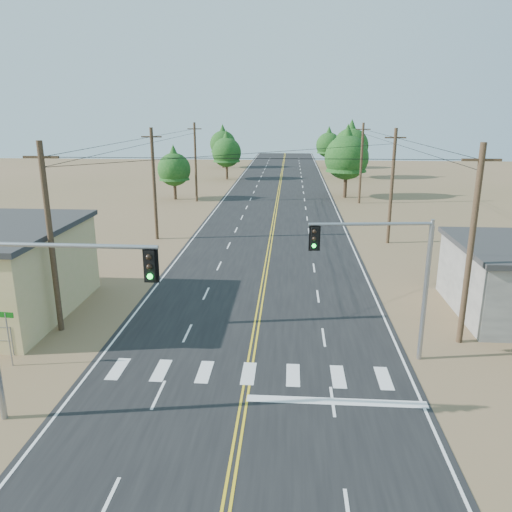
{
  "coord_description": "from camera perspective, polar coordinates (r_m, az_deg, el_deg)",
  "views": [
    {
      "loc": [
        1.73,
        -11.97,
        11.37
      ],
      "look_at": [
        -0.15,
        14.97,
        3.5
      ],
      "focal_mm": 35.0,
      "sensor_mm": 36.0,
      "label": 1
    }
  ],
  "objects": [
    {
      "name": "utility_pole_right_mid",
      "position": [
        45.27,
        15.26,
        7.74
      ],
      "size": [
        1.8,
        0.3,
        10.0
      ],
      "color": "#4C3826",
      "rests_on": "ground"
    },
    {
      "name": "utility_pole_right_near",
      "position": [
        26.28,
        23.36,
        1.13
      ],
      "size": [
        1.8,
        0.3,
        10.0
      ],
      "color": "#4C3826",
      "rests_on": "ground"
    },
    {
      "name": "utility_pole_left_near",
      "position": [
        27.63,
        -22.42,
        1.92
      ],
      "size": [
        1.8,
        0.3,
        10.0
      ],
      "color": "#4C3826",
      "rests_on": "ground"
    },
    {
      "name": "tree_left_near",
      "position": [
        67.38,
        -9.36,
        10.11
      ],
      "size": [
        4.33,
        4.33,
        7.21
      ],
      "color": "#3F2D1E",
      "rests_on": "ground"
    },
    {
      "name": "tree_right_near",
      "position": [
        68.92,
        10.34,
        11.51
      ],
      "size": [
        5.87,
        5.87,
        9.79
      ],
      "color": "#3F2D1E",
      "rests_on": "ground"
    },
    {
      "name": "tree_right_mid",
      "position": [
        90.01,
        10.81,
        12.66
      ],
      "size": [
        6.05,
        6.05,
        10.08
      ],
      "color": "#3F2D1E",
      "rests_on": "ground"
    },
    {
      "name": "tree_left_mid",
      "position": [
        86.96,
        -3.39,
        12.08
      ],
      "size": [
        4.99,
        4.99,
        8.31
      ],
      "color": "#3F2D1E",
      "rests_on": "ground"
    },
    {
      "name": "utility_pole_right_far",
      "position": [
        64.87,
        11.94,
        10.38
      ],
      "size": [
        1.8,
        0.3,
        10.0
      ],
      "color": "#4C3826",
      "rests_on": "ground"
    },
    {
      "name": "tree_right_far",
      "position": [
        105.44,
        8.3,
        12.72
      ],
      "size": [
        5.07,
        5.07,
        8.45
      ],
      "color": "#3F2D1E",
      "rests_on": "ground"
    },
    {
      "name": "ground",
      "position": [
        16.6,
        -3.46,
        -27.02
      ],
      "size": [
        220.0,
        220.0,
        0.0
      ],
      "primitive_type": "plane",
      "color": "#866348",
      "rests_on": "ground"
    },
    {
      "name": "utility_pole_left_far",
      "position": [
        65.43,
        -6.92,
        10.65
      ],
      "size": [
        1.8,
        0.3,
        10.0
      ],
      "color": "#4C3826",
      "rests_on": "ground"
    },
    {
      "name": "signal_mast_right",
      "position": [
        23.31,
        15.39,
        -1.27
      ],
      "size": [
        5.58,
        0.9,
        6.79
      ],
      "rotation": [
        0.0,
        0.0,
        0.1
      ],
      "color": "gray",
      "rests_on": "ground"
    },
    {
      "name": "tree_left_far",
      "position": [
        105.44,
        -3.82,
        12.97
      ],
      "size": [
        5.3,
        5.3,
        8.83
      ],
      "color": "#3F2D1E",
      "rests_on": "ground"
    },
    {
      "name": "utility_pole_left_mid",
      "position": [
        46.07,
        -11.56,
        8.12
      ],
      "size": [
        1.8,
        0.3,
        10.0
      ],
      "color": "#4C3826",
      "rests_on": "ground"
    },
    {
      "name": "road",
      "position": [
        43.52,
        1.57,
        1.11
      ],
      "size": [
        15.0,
        200.0,
        0.02
      ],
      "primitive_type": "cube",
      "color": "black",
      "rests_on": "ground"
    },
    {
      "name": "signal_mast_left",
      "position": [
        19.39,
        -23.76,
        -4.75
      ],
      "size": [
        6.52,
        0.45,
        7.15
      ],
      "rotation": [
        0.0,
        0.0,
        -0.01
      ],
      "color": "gray",
      "rests_on": "ground"
    },
    {
      "name": "street_sign",
      "position": [
        25.55,
        -26.53,
        -7.59
      ],
      "size": [
        0.79,
        0.1,
        2.67
      ],
      "rotation": [
        0.0,
        0.0,
        -0.08
      ],
      "color": "gray",
      "rests_on": "ground"
    }
  ]
}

